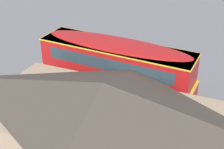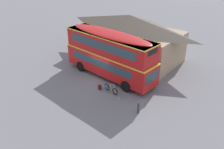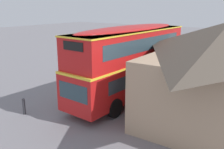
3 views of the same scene
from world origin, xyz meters
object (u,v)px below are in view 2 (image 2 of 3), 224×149
object	(u,v)px
backpack_on_ground	(100,87)
water_bottle_clear_plastic	(119,98)
touring_bicycle	(110,89)
double_decker_bus	(110,53)
kerb_bollard	(138,108)

from	to	relation	value
backpack_on_ground	water_bottle_clear_plastic	distance (m)	2.47
touring_bicycle	backpack_on_ground	xyz separation A→B (m)	(-1.08, -0.28, -0.10)
double_decker_bus	water_bottle_clear_plastic	distance (m)	5.12
touring_bicycle	double_decker_bus	bearing A→B (deg)	132.17
double_decker_bus	backpack_on_ground	distance (m)	3.70
backpack_on_ground	kerb_bollard	size ratio (longest dim) A/B	0.54
double_decker_bus	touring_bicycle	xyz separation A→B (m)	(2.13, -2.35, -2.27)
backpack_on_ground	water_bottle_clear_plastic	size ratio (longest dim) A/B	2.05
backpack_on_ground	kerb_bollard	bearing A→B (deg)	-8.16
water_bottle_clear_plastic	backpack_on_ground	bearing A→B (deg)	177.32
double_decker_bus	kerb_bollard	xyz separation A→B (m)	(5.96, -3.33, -2.15)
water_bottle_clear_plastic	double_decker_bus	bearing A→B (deg)	141.99
water_bottle_clear_plastic	kerb_bollard	size ratio (longest dim) A/B	0.26
touring_bicycle	backpack_on_ground	distance (m)	1.12
double_decker_bus	backpack_on_ground	bearing A→B (deg)	-68.23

